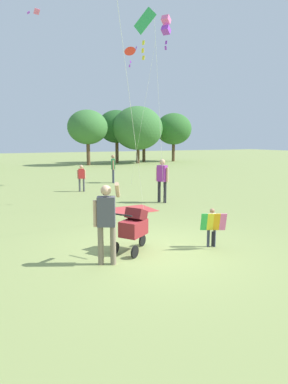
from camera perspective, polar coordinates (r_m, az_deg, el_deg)
ground_plane at (r=7.80m, az=1.86°, el=-10.27°), size 120.00×120.00×0.00m
treeline_distant at (r=34.50m, az=-12.10°, el=10.94°), size 35.27×7.58×6.17m
child_with_butterfly_kite at (r=8.08m, az=11.76°, el=-5.47°), size 0.60×0.46×0.96m
person_adult_flyer at (r=6.78m, az=-6.56°, el=-4.39°), size 0.66×0.49×1.75m
stroller at (r=7.66m, az=-1.76°, el=-5.87°), size 1.06×0.89×1.03m
kite_adult_black at (r=11.27m, az=0.02°, el=26.84°), size 2.57×3.95×6.73m
kite_green_novelty at (r=13.68m, az=3.84°, el=26.81°), size 1.55×1.80×7.13m
kite_blue_high at (r=19.02m, az=-2.40°, el=22.99°), size 0.64×2.92×7.45m
distant_kites_cluster at (r=32.95m, az=-12.69°, el=26.68°), size 20.84×14.69×2.02m
person_red_shirt at (r=16.62m, az=-10.83°, el=2.76°), size 0.42×0.25×1.34m
person_couple_left at (r=13.46m, az=3.18°, el=2.60°), size 0.40×0.51×1.79m
person_back_turned at (r=19.73m, az=-5.39°, el=4.45°), size 0.32×0.52×1.67m
picnic_blanket at (r=12.18m, az=-2.08°, el=-3.09°), size 1.62×1.40×0.02m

